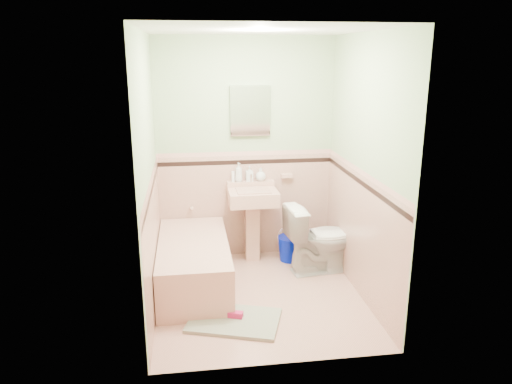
{
  "coord_description": "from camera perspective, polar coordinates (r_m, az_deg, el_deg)",
  "views": [
    {
      "loc": [
        -0.64,
        -4.3,
        2.3
      ],
      "look_at": [
        0.0,
        0.25,
        1.0
      ],
      "focal_mm": 34.25,
      "sensor_mm": 36.0,
      "label": 1
    }
  ],
  "objects": [
    {
      "name": "cap_front",
      "position": [
        3.46,
        3.08,
        -2.44
      ],
      "size": [
        2.0,
        0.0,
        2.0
      ],
      "primitive_type": "plane",
      "rotation": [
        -1.57,
        0.0,
        0.0
      ],
      "color": "#D29A8C",
      "rests_on": "ground"
    },
    {
      "name": "accent_front",
      "position": [
        3.49,
        3.06,
        -4.0
      ],
      "size": [
        2.0,
        0.0,
        2.0
      ],
      "primitive_type": "plane",
      "rotation": [
        -1.57,
        0.0,
        0.0
      ],
      "color": "black",
      "rests_on": "ground"
    },
    {
      "name": "soap_bottle_right",
      "position": [
        5.56,
        0.55,
        2.07
      ],
      "size": [
        0.14,
        0.14,
        0.15
      ],
      "primitive_type": "imported",
      "rotation": [
        0.0,
        0.0,
        -0.23
      ],
      "color": "#B2B2B2",
      "rests_on": "sink"
    },
    {
      "name": "cap_right",
      "position": [
        4.72,
        12.32,
        2.2
      ],
      "size": [
        0.0,
        2.2,
        2.2
      ],
      "primitive_type": "plane",
      "rotation": [
        1.57,
        0.0,
        -1.57
      ],
      "color": "#D29A8C",
      "rests_on": "ground"
    },
    {
      "name": "ceiling",
      "position": [
        4.35,
        0.48,
        18.42
      ],
      "size": [
        2.2,
        2.2,
        0.0
      ],
      "primitive_type": "plane",
      "rotation": [
        3.14,
        0.0,
        0.0
      ],
      "color": "white",
      "rests_on": "ground"
    },
    {
      "name": "wall_right",
      "position": [
        4.72,
        12.55,
        2.56
      ],
      "size": [
        0.0,
        2.5,
        2.5
      ],
      "primitive_type": "plane",
      "rotation": [
        1.57,
        0.0,
        -1.57
      ],
      "color": "beige",
      "rests_on": "ground"
    },
    {
      "name": "shoe",
      "position": [
        4.5,
        -2.41,
        -14.1
      ],
      "size": [
        0.15,
        0.1,
        0.05
      ],
      "primitive_type": "cube",
      "rotation": [
        0.0,
        0.0,
        -0.36
      ],
      "color": "#BF1E59",
      "rests_on": "bath_mat"
    },
    {
      "name": "bucket",
      "position": [
        5.67,
        3.98,
        -6.6
      ],
      "size": [
        0.37,
        0.37,
        0.29
      ],
      "primitive_type": null,
      "rotation": [
        0.0,
        0.0,
        -0.39
      ],
      "color": "#0013BE",
      "rests_on": "floor"
    },
    {
      "name": "medicine_cabinet",
      "position": [
        5.45,
        -0.69,
        9.47
      ],
      "size": [
        0.44,
        0.04,
        0.55
      ],
      "primitive_type": "cube",
      "color": "white",
      "rests_on": "wall_back"
    },
    {
      "name": "accent_right",
      "position": [
        4.75,
        12.25,
        1.03
      ],
      "size": [
        0.0,
        2.2,
        2.2
      ],
      "primitive_type": "plane",
      "rotation": [
        1.57,
        0.0,
        -1.57
      ],
      "color": "black",
      "rests_on": "ground"
    },
    {
      "name": "accent_left",
      "position": [
        4.47,
        -12.1,
        0.14
      ],
      "size": [
        0.0,
        2.2,
        2.2
      ],
      "primitive_type": "plane",
      "rotation": [
        1.57,
        0.0,
        1.57
      ],
      "color": "black",
      "rests_on": "ground"
    },
    {
      "name": "wall_left",
      "position": [
        4.44,
        -12.42,
        1.75
      ],
      "size": [
        0.0,
        2.5,
        2.5
      ],
      "primitive_type": "plane",
      "rotation": [
        1.57,
        0.0,
        1.57
      ],
      "color": "beige",
      "rests_on": "ground"
    },
    {
      "name": "wainscot_back",
      "position": [
        5.69,
        -1.18,
        -1.6
      ],
      "size": [
        2.0,
        0.0,
        2.0
      ],
      "primitive_type": "plane",
      "rotation": [
        1.57,
        0.0,
        0.0
      ],
      "color": "#D5A18F",
      "rests_on": "ground"
    },
    {
      "name": "wainscot_left",
      "position": [
        4.64,
        -11.8,
        -6.06
      ],
      "size": [
        0.0,
        2.2,
        2.2
      ],
      "primitive_type": "plane",
      "rotation": [
        1.57,
        0.0,
        1.57
      ],
      "color": "#D5A18F",
      "rests_on": "ground"
    },
    {
      "name": "soap_bottle_left",
      "position": [
        5.52,
        -2.03,
        2.33
      ],
      "size": [
        0.11,
        0.11,
        0.22
      ],
      "primitive_type": "imported",
      "rotation": [
        0.0,
        0.0,
        0.34
      ],
      "color": "#B2B2B2",
      "rests_on": "sink"
    },
    {
      "name": "wainscot_right",
      "position": [
        4.9,
        11.97,
        -4.85
      ],
      "size": [
        0.0,
        2.2,
        2.2
      ],
      "primitive_type": "plane",
      "rotation": [
        1.57,
        0.0,
        -1.57
      ],
      "color": "#D5A18F",
      "rests_on": "ground"
    },
    {
      "name": "sink",
      "position": [
        5.54,
        -0.37,
        -4.01
      ],
      "size": [
        0.54,
        0.48,
        0.85
      ],
      "primitive_type": null,
      "color": "tan",
      "rests_on": "floor"
    },
    {
      "name": "accent_back",
      "position": [
        5.55,
        -1.2,
        3.51
      ],
      "size": [
        2.0,
        0.0,
        2.0
      ],
      "primitive_type": "plane",
      "rotation": [
        1.57,
        0.0,
        0.0
      ],
      "color": "black",
      "rests_on": "ground"
    },
    {
      "name": "bathtub",
      "position": [
        5.08,
        -7.27,
        -8.48
      ],
      "size": [
        0.7,
        1.5,
        0.45
      ],
      "primitive_type": "cube",
      "color": "tan",
      "rests_on": "floor"
    },
    {
      "name": "tube",
      "position": [
        5.53,
        -2.7,
        1.82
      ],
      "size": [
        0.05,
        0.05,
        0.12
      ],
      "primitive_type": "cylinder",
      "rotation": [
        0.0,
        0.0,
        -0.3
      ],
      "color": "white",
      "rests_on": "sink"
    },
    {
      "name": "cap_left",
      "position": [
        4.45,
        -12.17,
        1.38
      ],
      "size": [
        0.0,
        2.2,
        2.2
      ],
      "primitive_type": "plane",
      "rotation": [
        1.57,
        0.0,
        1.57
      ],
      "color": "#D29A8C",
      "rests_on": "ground"
    },
    {
      "name": "wall_back",
      "position": [
        5.54,
        -1.23,
        4.86
      ],
      "size": [
        2.5,
        0.0,
        2.5
      ],
      "primitive_type": "plane",
      "rotation": [
        1.57,
        0.0,
        0.0
      ],
      "color": "beige",
      "rests_on": "ground"
    },
    {
      "name": "wainscot_front",
      "position": [
        3.69,
        2.96,
        -11.65
      ],
      "size": [
        2.0,
        0.0,
        2.0
      ],
      "primitive_type": "plane",
      "rotation": [
        -1.57,
        0.0,
        0.0
      ],
      "color": "#D5A18F",
      "rests_on": "ground"
    },
    {
      "name": "sink_faucet",
      "position": [
        5.51,
        -0.57,
        1.62
      ],
      "size": [
        0.02,
        0.02,
        0.1
      ],
      "primitive_type": "cylinder",
      "color": "silver",
      "rests_on": "sink"
    },
    {
      "name": "toilet",
      "position": [
        5.35,
        7.51,
        -5.36
      ],
      "size": [
        0.79,
        0.52,
        0.76
      ],
      "primitive_type": "imported",
      "rotation": [
        0.0,
        0.0,
        1.7
      ],
      "color": "white",
      "rests_on": "floor"
    },
    {
      "name": "cap_back",
      "position": [
        5.53,
        -1.21,
        4.52
      ],
      "size": [
        2.0,
        0.0,
        2.0
      ],
      "primitive_type": "plane",
      "rotation": [
        1.57,
        0.0,
        0.0
      ],
      "color": "#D29A8C",
      "rests_on": "ground"
    },
    {
      "name": "soap_dish",
      "position": [
        5.64,
        3.59,
        1.91
      ],
      "size": [
        0.13,
        0.07,
        0.04
      ],
      "primitive_type": "cube",
      "color": "tan",
      "rests_on": "wall_back"
    },
    {
      "name": "bath_mat",
      "position": [
        4.5,
        -2.55,
        -14.76
      ],
      "size": [
        0.91,
        0.75,
        0.03
      ],
      "primitive_type": "cube",
      "rotation": [
        0.0,
        0.0,
        -0.32
      ],
      "color": "gray",
      "rests_on": "floor"
    },
    {
      "name": "soap_bottle_mid",
      "position": [
        5.54,
        -0.78,
        2.15
      ],
      "size": [
        0.08,
        0.08,
        0.17
      ],
      "primitive_type": "imported",
      "rotation": [
        0.0,
        0.0,
        0.02
      ],
      "color": "#B2B2B2",
      "rests_on": "sink"
    },
    {
      "name": "tub_faucet",
      "position": [
        5.61,
        -7.54,
        -1.68
      ],
      "size": [
        0.04,
        0.12,
        0.04
      ],
      "primitive_type": "cylinder",
      "rotation": [
        1.57,
        0.0,
        0.0
      ],
      "color": "silver",
      "rests_on": "wall_back"
    },
    {
      "name": "wall_front",
      "position": [
        3.43,
        3.15,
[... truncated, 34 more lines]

